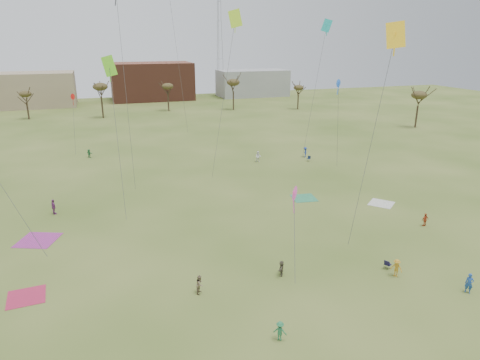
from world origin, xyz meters
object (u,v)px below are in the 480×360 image
object	(u,v)px
flyer_near_center	(280,331)
camp_chair_right	(309,160)
camp_chair_center	(387,266)
spectator_fore_a	(425,220)
radio_tower	(219,39)
flyer_near_right	(469,283)

from	to	relation	value
flyer_near_center	camp_chair_right	distance (m)	45.83
camp_chair_right	camp_chair_center	bearing A→B (deg)	-52.21
flyer_near_center	spectator_fore_a	bearing A→B (deg)	-113.90
flyer_near_center	radio_tower	xyz separation A→B (m)	(33.18, 131.08, 18.49)
camp_chair_center	radio_tower	distance (m)	128.34
spectator_fore_a	camp_chair_right	distance (m)	27.61
flyer_near_right	camp_chair_right	world-z (taller)	flyer_near_right
flyer_near_right	camp_chair_right	xyz separation A→B (m)	(5.83, 39.39, -0.58)
flyer_near_center	spectator_fore_a	world-z (taller)	spectator_fore_a
spectator_fore_a	flyer_near_right	bearing A→B (deg)	61.20
spectator_fore_a	radio_tower	xyz separation A→B (m)	(10.63, 118.79, 18.48)
spectator_fore_a	radio_tower	world-z (taller)	radio_tower
flyer_near_right	spectator_fore_a	xyz separation A→B (m)	(5.83, 11.78, -0.11)
flyer_near_right	camp_chair_center	bearing A→B (deg)	172.81
spectator_fore_a	camp_chair_right	world-z (taller)	spectator_fore_a
camp_chair_right	radio_tower	xyz separation A→B (m)	(10.63, 91.18, 18.95)
flyer_near_right	radio_tower	distance (m)	132.88
spectator_fore_a	radio_tower	distance (m)	120.68
camp_chair_center	camp_chair_right	world-z (taller)	same
flyer_near_right	camp_chair_center	world-z (taller)	flyer_near_right
flyer_near_center	camp_chair_right	xyz separation A→B (m)	(22.55, 39.89, -0.46)
flyer_near_right	camp_chair_right	bearing A→B (deg)	128.60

